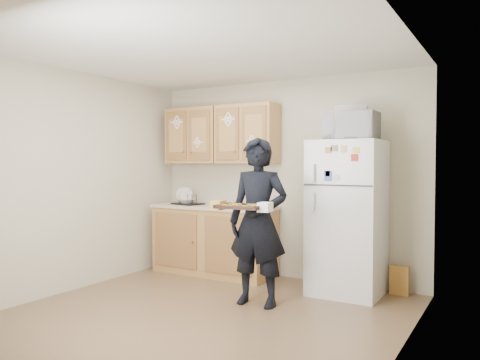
% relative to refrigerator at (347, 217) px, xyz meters
% --- Properties ---
extents(floor, '(3.60, 3.60, 0.00)m').
position_rel_refrigerator_xyz_m(floor, '(-0.95, -1.43, -0.85)').
color(floor, brown).
rests_on(floor, ground).
extents(ceiling, '(3.60, 3.60, 0.00)m').
position_rel_refrigerator_xyz_m(ceiling, '(-0.95, -1.43, 1.65)').
color(ceiling, silver).
rests_on(ceiling, wall_back).
extents(wall_back, '(3.60, 0.04, 2.50)m').
position_rel_refrigerator_xyz_m(wall_back, '(-0.95, 0.37, 0.40)').
color(wall_back, '#BBB197').
rests_on(wall_back, floor).
extents(wall_front, '(3.60, 0.04, 2.50)m').
position_rel_refrigerator_xyz_m(wall_front, '(-0.95, -3.23, 0.40)').
color(wall_front, '#BBB197').
rests_on(wall_front, floor).
extents(wall_left, '(0.04, 3.60, 2.50)m').
position_rel_refrigerator_xyz_m(wall_left, '(-2.75, -1.43, 0.40)').
color(wall_left, '#BBB197').
rests_on(wall_left, floor).
extents(wall_right, '(0.04, 3.60, 2.50)m').
position_rel_refrigerator_xyz_m(wall_right, '(0.85, -1.43, 0.40)').
color(wall_right, '#BBB197').
rests_on(wall_right, floor).
extents(refrigerator, '(0.75, 0.70, 1.70)m').
position_rel_refrigerator_xyz_m(refrigerator, '(0.00, 0.00, 0.00)').
color(refrigerator, silver).
rests_on(refrigerator, floor).
extents(base_cabinet, '(1.60, 0.60, 0.86)m').
position_rel_refrigerator_xyz_m(base_cabinet, '(-1.80, 0.05, -0.42)').
color(base_cabinet, olive).
rests_on(base_cabinet, floor).
extents(countertop, '(1.64, 0.64, 0.04)m').
position_rel_refrigerator_xyz_m(countertop, '(-1.80, 0.05, 0.03)').
color(countertop, '#B7A28D').
rests_on(countertop, base_cabinet).
extents(upper_cab_left, '(0.80, 0.33, 0.75)m').
position_rel_refrigerator_xyz_m(upper_cab_left, '(-2.20, 0.18, 0.98)').
color(upper_cab_left, olive).
rests_on(upper_cab_left, wall_back).
extents(upper_cab_right, '(0.80, 0.33, 0.75)m').
position_rel_refrigerator_xyz_m(upper_cab_right, '(-1.38, 0.18, 0.98)').
color(upper_cab_right, olive).
rests_on(upper_cab_right, wall_back).
extents(cereal_box, '(0.20, 0.07, 0.32)m').
position_rel_refrigerator_xyz_m(cereal_box, '(0.52, 0.24, -0.69)').
color(cereal_box, gold).
rests_on(cereal_box, floor).
extents(person, '(0.66, 0.46, 1.71)m').
position_rel_refrigerator_xyz_m(person, '(-0.65, -0.87, 0.00)').
color(person, black).
rests_on(person, floor).
extents(baking_tray, '(0.47, 0.36, 0.04)m').
position_rel_refrigerator_xyz_m(baking_tray, '(-0.68, -1.17, 0.18)').
color(baking_tray, black).
rests_on(baking_tray, person).
extents(pizza_front_left, '(0.15, 0.15, 0.02)m').
position_rel_refrigerator_xyz_m(pizza_front_left, '(-0.78, -1.25, 0.19)').
color(pizza_front_left, orange).
rests_on(pizza_front_left, baking_tray).
extents(pizza_front_right, '(0.15, 0.15, 0.02)m').
position_rel_refrigerator_xyz_m(pizza_front_right, '(-0.57, -1.23, 0.19)').
color(pizza_front_right, orange).
rests_on(pizza_front_right, baking_tray).
extents(pizza_back_left, '(0.15, 0.15, 0.02)m').
position_rel_refrigerator_xyz_m(pizza_back_left, '(-0.79, -1.10, 0.19)').
color(pizza_back_left, orange).
rests_on(pizza_back_left, baking_tray).
extents(pizza_back_right, '(0.15, 0.15, 0.02)m').
position_rel_refrigerator_xyz_m(pizza_back_right, '(-0.59, -1.08, 0.19)').
color(pizza_back_right, orange).
rests_on(pizza_back_right, baking_tray).
extents(microwave, '(0.55, 0.37, 0.30)m').
position_rel_refrigerator_xyz_m(microwave, '(0.05, -0.05, 1.00)').
color(microwave, silver).
rests_on(microwave, refrigerator).
extents(foil_pan, '(0.37, 0.29, 0.07)m').
position_rel_refrigerator_xyz_m(foil_pan, '(0.05, -0.02, 1.19)').
color(foil_pan, '#A9A9AF').
rests_on(foil_pan, microwave).
extents(dish_rack, '(0.43, 0.36, 0.15)m').
position_rel_refrigerator_xyz_m(dish_rack, '(-2.17, -0.03, 0.13)').
color(dish_rack, black).
rests_on(dish_rack, countertop).
extents(bowl, '(0.28, 0.28, 0.05)m').
position_rel_refrigerator_xyz_m(bowl, '(-2.20, -0.03, 0.10)').
color(bowl, silver).
rests_on(bowl, dish_rack).
extents(soap_bottle, '(0.10, 0.10, 0.17)m').
position_rel_refrigerator_xyz_m(soap_bottle, '(-1.14, -0.07, 0.14)').
color(soap_bottle, silver).
rests_on(soap_bottle, countertop).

